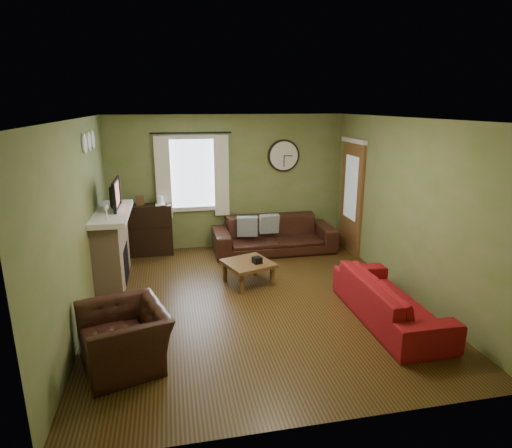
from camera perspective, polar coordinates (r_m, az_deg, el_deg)
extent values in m
cube|color=#412D11|center=(6.39, -0.16, -10.11)|extent=(4.60, 5.20, 0.00)
cube|color=white|center=(5.76, -0.18, 13.87)|extent=(4.60, 5.20, 0.00)
cube|color=olive|center=(5.95, -22.44, 0.04)|extent=(0.00, 5.20, 2.60)
cube|color=olive|center=(6.77, 19.29, 2.15)|extent=(0.00, 5.20, 2.60)
cube|color=olive|center=(8.45, -3.68, 5.56)|extent=(4.60, 0.00, 2.60)
cube|color=olive|center=(3.57, 8.22, -9.04)|extent=(4.60, 0.00, 2.60)
cube|color=tan|center=(7.21, -18.67, -3.19)|extent=(0.40, 1.40, 1.10)
cube|color=black|center=(7.27, -17.01, -4.99)|extent=(0.04, 0.60, 0.55)
cube|color=white|center=(7.05, -18.84, 1.36)|extent=(0.58, 1.60, 0.08)
imported|color=black|center=(7.15, -18.70, 3.33)|extent=(0.08, 0.60, 0.35)
cube|color=#994C3F|center=(7.13, -18.10, 3.81)|extent=(0.02, 0.62, 0.36)
cylinder|color=white|center=(6.56, -21.90, 9.93)|extent=(0.28, 0.28, 0.03)
cylinder|color=white|center=(6.91, -21.42, 10.21)|extent=(0.28, 0.28, 0.03)
cylinder|color=white|center=(7.25, -20.97, 10.47)|extent=(0.28, 0.28, 0.03)
cylinder|color=black|center=(8.15, -8.66, 11.92)|extent=(0.03, 0.03, 1.50)
cube|color=white|center=(8.23, -12.27, 6.02)|extent=(0.28, 0.04, 1.55)
cube|color=white|center=(8.29, -4.61, 6.40)|extent=(0.28, 0.04, 1.55)
cube|color=brown|center=(8.41, 12.62, 3.43)|extent=(0.05, 0.90, 2.10)
imported|color=brown|center=(8.17, -13.27, 2.39)|extent=(0.19, 0.25, 0.02)
imported|color=black|center=(8.31, 2.41, -1.41)|extent=(2.33, 0.91, 0.68)
cube|color=#8B989B|center=(8.10, -1.18, -0.31)|extent=(0.40, 0.18, 0.39)
cube|color=#8B989B|center=(8.27, 1.78, 0.03)|extent=(0.37, 0.11, 0.37)
imported|color=maroon|center=(6.00, 17.40, -9.56)|extent=(0.79, 2.02, 0.59)
imported|color=black|center=(5.06, -17.12, -14.19)|extent=(1.13, 1.21, 0.65)
cube|color=black|center=(6.75, 0.15, -4.99)|extent=(0.16, 0.16, 0.10)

